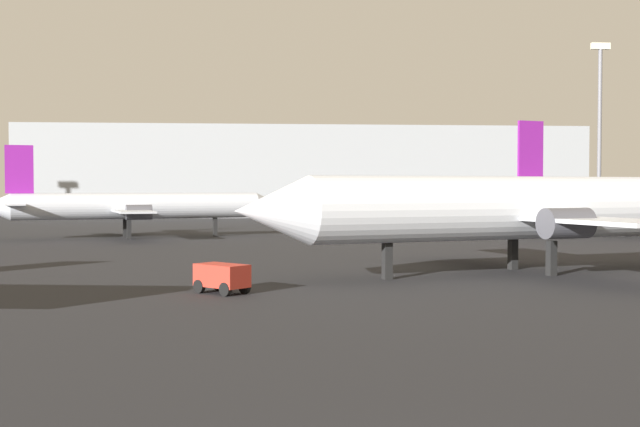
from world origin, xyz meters
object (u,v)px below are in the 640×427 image
at_px(airplane_on_taxiway, 517,208).
at_px(airplane_distant, 619,198).
at_px(baggage_cart, 222,276).
at_px(airplane_far_left, 136,206).
at_px(light_mast_right, 600,123).

bearing_deg(airplane_on_taxiway, airplane_distant, -139.59).
bearing_deg(baggage_cart, airplane_far_left, 147.87).
relative_size(airplane_far_left, light_mast_right, 1.20).
bearing_deg(light_mast_right, baggage_cart, -125.72).
bearing_deg(airplane_far_left, airplane_distant, -15.31).
height_order(airplane_on_taxiway, airplane_far_left, airplane_on_taxiway).
bearing_deg(light_mast_right, airplane_far_left, -157.00).
distance_m(airplane_on_taxiway, airplane_distant, 38.50).
bearing_deg(airplane_distant, light_mast_right, 50.57).
distance_m(airplane_distant, light_mast_right, 26.71).
relative_size(airplane_on_taxiway, airplane_distant, 1.05).
height_order(airplane_distant, airplane_far_left, airplane_distant).
distance_m(baggage_cart, light_mast_right, 78.49).
height_order(airplane_distant, light_mast_right, light_mast_right).
bearing_deg(airplane_far_left, airplane_on_taxiway, -67.76).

